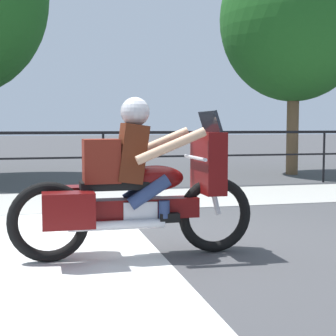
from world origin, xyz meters
name	(u,v)px	position (x,y,z in m)	size (l,w,h in m)	color
ground_plane	(156,242)	(0.00, 0.00, 0.00)	(120.00, 120.00, 0.00)	#424244
sidewalk_band	(115,200)	(0.00, 3.40, 0.01)	(44.00, 2.40, 0.01)	#A8A59E
crosswalk_band	(11,254)	(-1.57, -0.20, 0.00)	(3.02, 6.00, 0.01)	silver
fence_railing	(103,144)	(0.00, 5.03, 0.95)	(36.00, 0.05, 1.20)	black
motorcycle	(135,186)	(-0.34, -0.58, 0.72)	(2.49, 0.76, 1.61)	black
tree_behind_sign	(295,19)	(5.32, 7.01, 4.12)	(3.95, 3.95, 6.30)	brown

